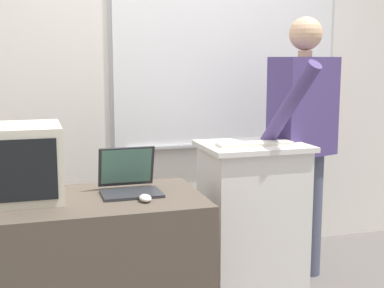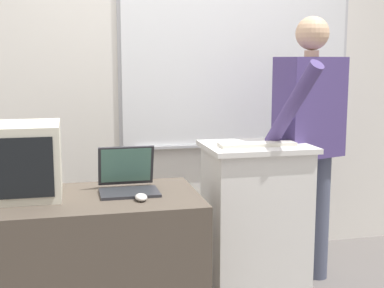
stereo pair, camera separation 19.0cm
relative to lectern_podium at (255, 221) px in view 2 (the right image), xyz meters
The scene contains 8 objects.
back_wall 1.39m from the lectern_podium, 113.94° to the left, with size 6.40×0.17×2.98m.
lectern_podium is the anchor object (origin of this frame).
side_desk 1.01m from the lectern_podium, 164.19° to the right, with size 1.06×0.67×0.76m.
person_presenter 0.67m from the lectern_podium, 16.91° to the left, with size 0.61×0.66×1.72m.
laptop 0.89m from the lectern_podium, 166.13° to the right, with size 0.31×0.29×0.23m.
wireless_keyboard 0.49m from the lectern_podium, 106.15° to the right, with size 0.46×0.12×0.02m.
computer_mouse_by_laptop 0.91m from the lectern_podium, 151.30° to the right, with size 0.06×0.10×0.03m.
crt_monitor 1.40m from the lectern_podium, behind, with size 0.34×0.44×0.37m.
Camera 2 is at (-0.68, -2.46, 1.46)m, focal length 50.00 mm.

